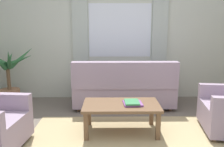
% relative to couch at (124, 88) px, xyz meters
% --- Properties ---
extents(ground_plane, '(6.24, 6.24, 0.00)m').
position_rel_couch_xyz_m(ground_plane, '(-0.05, -1.54, -0.37)').
color(ground_plane, '#6B6056').
extents(wall_back, '(5.32, 0.12, 2.60)m').
position_rel_couch_xyz_m(wall_back, '(-0.05, 0.72, 0.93)').
color(wall_back, beige).
rests_on(wall_back, ground_plane).
extents(window_with_curtains, '(1.98, 0.07, 1.40)m').
position_rel_couch_xyz_m(window_with_curtains, '(-0.05, 0.63, 1.08)').
color(window_with_curtains, white).
extents(area_rug, '(2.73, 1.98, 0.01)m').
position_rel_couch_xyz_m(area_rug, '(-0.05, -1.54, -0.36)').
color(area_rug, tan).
rests_on(area_rug, ground_plane).
extents(couch, '(1.90, 0.82, 0.92)m').
position_rel_couch_xyz_m(couch, '(0.00, 0.00, 0.00)').
color(couch, '#998499').
rests_on(couch, ground_plane).
extents(coffee_table, '(1.10, 0.64, 0.44)m').
position_rel_couch_xyz_m(coffee_table, '(-0.11, -1.15, 0.01)').
color(coffee_table, brown).
rests_on(coffee_table, ground_plane).
extents(book_stack_on_table, '(0.28, 0.28, 0.05)m').
position_rel_couch_xyz_m(book_stack_on_table, '(0.05, -1.18, 0.09)').
color(book_stack_on_table, '#7F478C').
rests_on(book_stack_on_table, coffee_table).
extents(potted_plant, '(1.10, 1.01, 1.19)m').
position_rel_couch_xyz_m(potted_plant, '(-2.27, 0.17, 0.15)').
color(potted_plant, '#9E6B4C').
rests_on(potted_plant, ground_plane).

